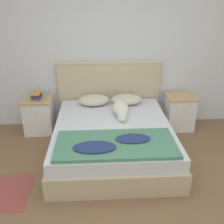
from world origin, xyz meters
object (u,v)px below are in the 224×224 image
object	(u,v)px
nightstand_right	(179,112)
dog	(121,109)
bed	(113,139)
pillow_left	(94,100)
book_stack	(37,96)
pillow_right	(126,99)
nightstand_left	(39,115)

from	to	relation	value
nightstand_right	dog	distance (m)	1.18
dog	bed	bearing A→B (deg)	-113.96
nightstand_right	bed	bearing A→B (deg)	-147.96
pillow_left	book_stack	xyz separation A→B (m)	(-0.94, 0.03, 0.09)
bed	nightstand_right	size ratio (longest dim) A/B	3.27
pillow_right	dog	distance (m)	0.44
book_stack	nightstand_left	bearing A→B (deg)	-84.98
nightstand_right	pillow_right	xyz separation A→B (m)	(-0.94, -0.01, 0.26)
nightstand_right	pillow_right	distance (m)	0.97
nightstand_left	nightstand_right	xyz separation A→B (m)	(2.42, 0.00, 0.00)
nightstand_left	nightstand_right	size ratio (longest dim) A/B	1.00
bed	pillow_left	xyz separation A→B (m)	(-0.27, 0.75, 0.33)
bed	pillow_right	bearing A→B (deg)	69.90
pillow_left	pillow_right	bearing A→B (deg)	0.00
nightstand_right	book_stack	world-z (taller)	book_stack
pillow_left	dog	world-z (taller)	dog
dog	nightstand_left	bearing A→B (deg)	162.37
bed	pillow_left	world-z (taller)	pillow_left
book_stack	pillow_left	bearing A→B (deg)	-1.53
pillow_left	bed	bearing A→B (deg)	-69.90
pillow_right	dog	size ratio (longest dim) A/B	0.72
pillow_left	pillow_right	distance (m)	0.55
bed	book_stack	world-z (taller)	book_stack
nightstand_right	pillow_left	bearing A→B (deg)	-179.58
pillow_left	pillow_right	world-z (taller)	same
pillow_right	pillow_left	bearing A→B (deg)	180.00
pillow_left	pillow_right	xyz separation A→B (m)	(0.55, 0.00, 0.00)
nightstand_right	pillow_right	world-z (taller)	pillow_right
dog	pillow_left	bearing A→B (deg)	134.91
pillow_left	dog	distance (m)	0.59
dog	book_stack	bearing A→B (deg)	161.84
bed	nightstand_right	distance (m)	1.43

